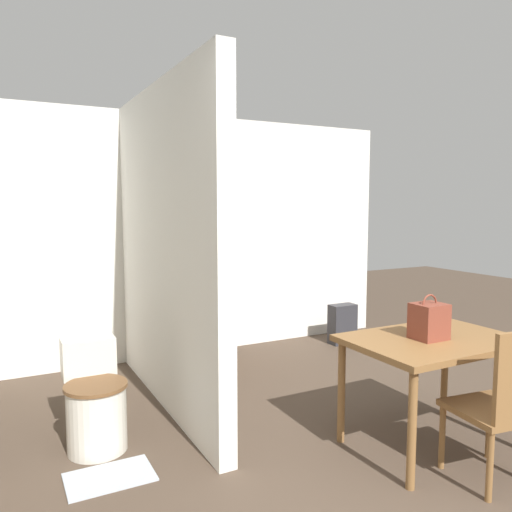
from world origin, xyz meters
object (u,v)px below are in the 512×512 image
wooden_cabinet (202,285)px  space_heater (342,324)px  wooden_chair (503,402)px  dining_table (433,350)px  toilet (95,404)px  handbag (429,321)px

wooden_cabinet → space_heater: bearing=-9.4°
wooden_chair → space_heater: wooden_chair is taller
wooden_chair → space_heater: 2.94m
dining_table → toilet: bearing=152.8°
toilet → dining_table: bearing=-27.2°
wooden_cabinet → space_heater: 1.71m
wooden_cabinet → space_heater: (1.61, -0.27, -0.54)m
toilet → wooden_chair: bearing=-38.0°
dining_table → space_heater: dining_table is taller
wooden_chair → dining_table: bearing=96.6°
wooden_chair → handbag: bearing=101.8°
dining_table → wooden_cabinet: wooden_cabinet is taller
dining_table → wooden_chair: (-0.00, -0.52, -0.16)m
wooden_chair → toilet: wooden_chair is taller
dining_table → handbag: 0.21m
handbag → space_heater: 2.54m
toilet → space_heater: toilet is taller
dining_table → toilet: (-1.96, 1.01, -0.36)m
wooden_chair → toilet: 2.49m
handbag → toilet: bearing=152.1°
dining_table → wooden_chair: 0.55m
dining_table → toilet: size_ratio=1.60×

